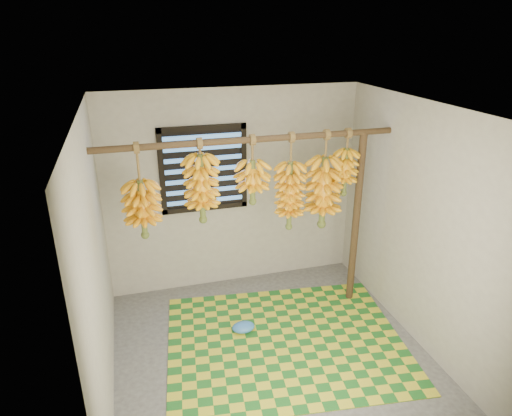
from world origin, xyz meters
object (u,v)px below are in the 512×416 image
object	(u,v)px
banana_bunch_e	(323,192)
banana_bunch_b	(202,189)
support_post	(356,221)
banana_bunch_a	(143,209)
banana_bunch_d	(290,196)
plastic_bag	(243,327)
banana_bunch_c	(252,182)
banana_bunch_f	(345,172)
woven_mat	(285,341)

from	to	relation	value
banana_bunch_e	banana_bunch_b	bearing A→B (deg)	-180.00
support_post	banana_bunch_a	xyz separation A→B (m)	(-2.28, 0.00, 0.40)
banana_bunch_b	banana_bunch_a	bearing A→B (deg)	180.00
banana_bunch_d	banana_bunch_e	bearing A→B (deg)	-0.00
plastic_bag	banana_bunch_a	size ratio (longest dim) A/B	0.26
plastic_bag	banana_bunch_c	bearing A→B (deg)	56.73
banana_bunch_c	plastic_bag	bearing A→B (deg)	-123.27
banana_bunch_a	banana_bunch_f	distance (m)	2.11
banana_bunch_c	banana_bunch_d	size ratio (longest dim) A/B	0.68
support_post	woven_mat	bearing A→B (deg)	-151.03
woven_mat	plastic_bag	bearing A→B (deg)	143.59
banana_bunch_e	woven_mat	bearing A→B (deg)	-136.56
woven_mat	banana_bunch_a	bearing A→B (deg)	156.48
support_post	banana_bunch_d	xyz separation A→B (m)	(-0.79, 0.00, 0.38)
banana_bunch_a	banana_bunch_d	distance (m)	1.48
banana_bunch_e	support_post	bearing A→B (deg)	0.00
banana_bunch_a	banana_bunch_b	xyz separation A→B (m)	(0.57, -0.00, 0.15)
banana_bunch_a	banana_bunch_e	size ratio (longest dim) A/B	0.89
banana_bunch_c	support_post	bearing A→B (deg)	0.00
woven_mat	banana_bunch_b	distance (m)	1.79
plastic_bag	banana_bunch_d	bearing A→B (deg)	25.62
plastic_bag	banana_bunch_e	bearing A→B (deg)	16.23
support_post	plastic_bag	world-z (taller)	support_post
banana_bunch_a	banana_bunch_c	size ratio (longest dim) A/B	1.33
plastic_bag	banana_bunch_f	xyz separation A→B (m)	(1.20, 0.28, 1.53)
banana_bunch_b	plastic_bag	bearing A→B (deg)	-40.34
support_post	woven_mat	distance (m)	1.52
woven_mat	banana_bunch_e	world-z (taller)	banana_bunch_e
support_post	plastic_bag	size ratio (longest dim) A/B	8.16
banana_bunch_a	banana_bunch_b	bearing A→B (deg)	-0.00
banana_bunch_a	banana_bunch_c	bearing A→B (deg)	-0.00
support_post	banana_bunch_c	bearing A→B (deg)	180.00
woven_mat	banana_bunch_b	world-z (taller)	banana_bunch_b
banana_bunch_e	banana_bunch_f	xyz separation A→B (m)	(0.24, 0.00, 0.21)
woven_mat	banana_bunch_b	xyz separation A→B (m)	(-0.70, 0.56, 1.55)
banana_bunch_b	banana_bunch_d	xyz separation A→B (m)	(0.91, 0.00, -0.17)
banana_bunch_e	banana_bunch_f	distance (m)	0.31
banana_bunch_b	banana_bunch_c	bearing A→B (deg)	0.00
plastic_bag	banana_bunch_b	world-z (taller)	banana_bunch_b
woven_mat	plastic_bag	distance (m)	0.47
plastic_bag	banana_bunch_d	world-z (taller)	banana_bunch_d
woven_mat	banana_bunch_c	xyz separation A→B (m)	(-0.19, 0.56, 1.56)
banana_bunch_f	woven_mat	bearing A→B (deg)	-146.03
banana_bunch_d	banana_bunch_f	xyz separation A→B (m)	(0.61, -0.00, 0.21)
support_post	plastic_bag	bearing A→B (deg)	-168.52
support_post	banana_bunch_f	xyz separation A→B (m)	(-0.18, 0.00, 0.59)
support_post	banana_bunch_e	world-z (taller)	banana_bunch_e
plastic_bag	banana_bunch_b	bearing A→B (deg)	139.66
banana_bunch_c	banana_bunch_f	size ratio (longest dim) A/B	0.98
banana_bunch_e	banana_bunch_c	bearing A→B (deg)	180.00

